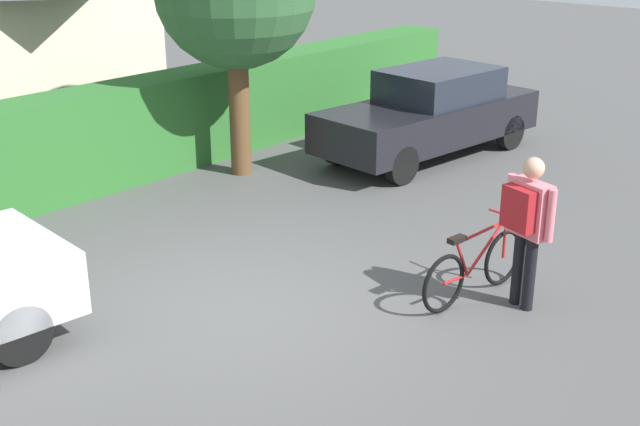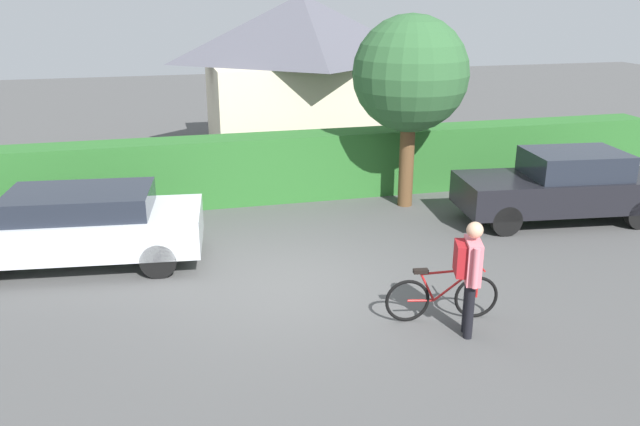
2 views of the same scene
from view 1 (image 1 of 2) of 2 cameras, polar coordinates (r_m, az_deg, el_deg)
ground_plane at (r=9.30m, az=-5.41°, el=-6.64°), size 60.00×60.00×0.00m
hedge_row at (r=12.67m, az=-20.67°, el=3.45°), size 20.80×0.90×1.56m
parked_car_far at (r=14.69m, az=7.65°, el=6.89°), size 4.49×2.09×1.54m
bicycle at (r=9.53m, az=10.65°, el=-3.71°), size 1.74×0.50×0.89m
person_rider at (r=9.16m, az=14.11°, el=-0.34°), size 0.46×0.66×1.74m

